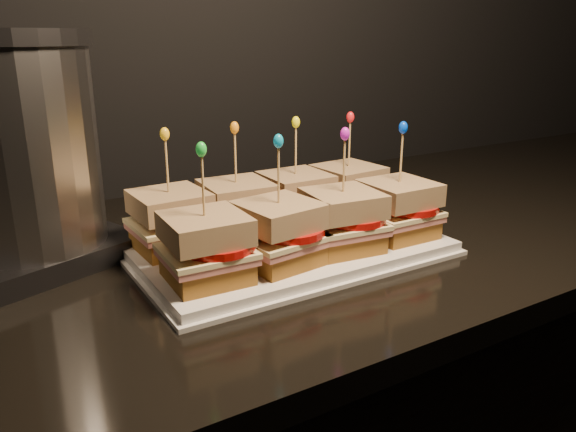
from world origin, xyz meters
TOP-DOWN VIEW (x-y plane):
  - granite_slab at (-0.06, 1.67)m, footprint 2.68×0.69m
  - platter at (-0.24, 1.60)m, footprint 0.41×0.25m
  - platter_rim at (-0.24, 1.60)m, footprint 0.42×0.26m
  - sandwich_0_bread_bot at (-0.38, 1.65)m, footprint 0.09×0.09m
  - sandwich_0_ham at (-0.38, 1.65)m, footprint 0.10×0.10m
  - sandwich_0_cheese at (-0.38, 1.65)m, footprint 0.10×0.10m
  - sandwich_0_tomato at (-0.37, 1.65)m, footprint 0.09×0.09m
  - sandwich_0_bread_top at (-0.38, 1.65)m, footprint 0.09×0.09m
  - sandwich_0_pick at (-0.38, 1.65)m, footprint 0.00×0.00m
  - sandwich_0_frill at (-0.38, 1.65)m, footprint 0.01×0.01m
  - sandwich_1_bread_bot at (-0.28, 1.65)m, footprint 0.09×0.09m
  - sandwich_1_ham at (-0.28, 1.65)m, footprint 0.10×0.10m
  - sandwich_1_cheese at (-0.28, 1.65)m, footprint 0.10×0.10m
  - sandwich_1_tomato at (-0.27, 1.65)m, footprint 0.09×0.09m
  - sandwich_1_bread_top at (-0.28, 1.65)m, footprint 0.09×0.09m
  - sandwich_1_pick at (-0.28, 1.65)m, footprint 0.00×0.00m
  - sandwich_1_frill at (-0.28, 1.65)m, footprint 0.01×0.01m
  - sandwich_2_bread_bot at (-0.19, 1.65)m, footprint 0.09×0.09m
  - sandwich_2_ham at (-0.19, 1.65)m, footprint 0.10×0.09m
  - sandwich_2_cheese at (-0.19, 1.65)m, footprint 0.10×0.10m
  - sandwich_2_tomato at (-0.17, 1.65)m, footprint 0.09×0.09m
  - sandwich_2_bread_top at (-0.19, 1.65)m, footprint 0.09×0.09m
  - sandwich_2_pick at (-0.19, 1.65)m, footprint 0.00×0.00m
  - sandwich_2_frill at (-0.19, 1.65)m, footprint 0.01×0.01m
  - sandwich_3_bread_bot at (-0.09, 1.65)m, footprint 0.09×0.09m
  - sandwich_3_ham at (-0.09, 1.65)m, footprint 0.10×0.10m
  - sandwich_3_cheese at (-0.09, 1.65)m, footprint 0.10×0.10m
  - sandwich_3_tomato at (-0.08, 1.65)m, footprint 0.09×0.09m
  - sandwich_3_bread_top at (-0.09, 1.65)m, footprint 0.10×0.10m
  - sandwich_3_pick at (-0.09, 1.65)m, footprint 0.00×0.00m
  - sandwich_3_frill at (-0.09, 1.65)m, footprint 0.01×0.01m
  - sandwich_4_bread_bot at (-0.38, 1.54)m, footprint 0.09×0.09m
  - sandwich_4_ham at (-0.38, 1.54)m, footprint 0.10×0.10m
  - sandwich_4_cheese at (-0.38, 1.54)m, footprint 0.10×0.10m
  - sandwich_4_tomato at (-0.37, 1.53)m, footprint 0.09×0.09m
  - sandwich_4_bread_top at (-0.38, 1.54)m, footprint 0.09×0.09m
  - sandwich_4_pick at (-0.38, 1.54)m, footprint 0.00×0.00m
  - sandwich_4_frill at (-0.38, 1.54)m, footprint 0.01×0.01m
  - sandwich_5_bread_bot at (-0.28, 1.54)m, footprint 0.10×0.10m
  - sandwich_5_ham at (-0.28, 1.54)m, footprint 0.11×0.10m
  - sandwich_5_cheese at (-0.28, 1.54)m, footprint 0.11×0.11m
  - sandwich_5_tomato at (-0.27, 1.53)m, footprint 0.09×0.09m
  - sandwich_5_bread_top at (-0.28, 1.54)m, footprint 0.10×0.10m
  - sandwich_5_pick at (-0.28, 1.54)m, footprint 0.00×0.00m
  - sandwich_5_frill at (-0.28, 1.54)m, footprint 0.01×0.01m
  - sandwich_6_bread_bot at (-0.19, 1.54)m, footprint 0.10×0.10m
  - sandwich_6_ham at (-0.19, 1.54)m, footprint 0.11×0.10m
  - sandwich_6_cheese at (-0.19, 1.54)m, footprint 0.11×0.11m
  - sandwich_6_tomato at (-0.17, 1.53)m, footprint 0.09×0.09m
  - sandwich_6_bread_top at (-0.19, 1.54)m, footprint 0.10×0.10m
  - sandwich_6_pick at (-0.19, 1.54)m, footprint 0.00×0.00m
  - sandwich_6_frill at (-0.19, 1.54)m, footprint 0.01×0.01m
  - sandwich_7_bread_bot at (-0.09, 1.54)m, footprint 0.09×0.09m
  - sandwich_7_ham at (-0.09, 1.54)m, footprint 0.10×0.09m
  - sandwich_7_cheese at (-0.09, 1.54)m, footprint 0.10×0.10m
  - sandwich_7_tomato at (-0.08, 1.53)m, footprint 0.09×0.09m
  - sandwich_7_bread_top at (-0.09, 1.54)m, footprint 0.09×0.09m
  - sandwich_7_pick at (-0.09, 1.54)m, footprint 0.00×0.00m
  - sandwich_7_frill at (-0.09, 1.54)m, footprint 0.01×0.01m
  - appliance_base at (-0.54, 1.75)m, footprint 0.28×0.26m
  - appliance_body at (-0.54, 1.75)m, footprint 0.19×0.19m
  - appliance_lid at (-0.54, 1.75)m, footprint 0.20×0.20m
  - appliance at (-0.54, 1.75)m, footprint 0.23×0.19m

SIDE VIEW (x-z plane):
  - granite_slab at x=-0.06m, z-range 0.84..0.87m
  - platter_rim at x=-0.24m, z-range 0.87..0.88m
  - platter at x=-0.24m, z-range 0.87..0.89m
  - appliance_base at x=-0.54m, z-range 0.87..0.90m
  - sandwich_0_bread_bot at x=-0.38m, z-range 0.89..0.91m
  - sandwich_1_bread_bot at x=-0.28m, z-range 0.89..0.91m
  - sandwich_2_bread_bot at x=-0.19m, z-range 0.89..0.91m
  - sandwich_3_bread_bot at x=-0.09m, z-range 0.89..0.91m
  - sandwich_4_bread_bot at x=-0.38m, z-range 0.89..0.91m
  - sandwich_5_bread_bot at x=-0.28m, z-range 0.89..0.91m
  - sandwich_6_bread_bot at x=-0.19m, z-range 0.89..0.91m
  - sandwich_7_bread_bot at x=-0.09m, z-range 0.89..0.91m
  - sandwich_0_ham at x=-0.38m, z-range 0.91..0.92m
  - sandwich_1_ham at x=-0.28m, z-range 0.91..0.92m
  - sandwich_2_ham at x=-0.19m, z-range 0.91..0.92m
  - sandwich_3_ham at x=-0.09m, z-range 0.91..0.92m
  - sandwich_4_ham at x=-0.38m, z-range 0.91..0.92m
  - sandwich_5_ham at x=-0.28m, z-range 0.91..0.92m
  - sandwich_6_ham at x=-0.19m, z-range 0.91..0.92m
  - sandwich_7_ham at x=-0.09m, z-range 0.91..0.92m
  - sandwich_0_cheese at x=-0.38m, z-range 0.92..0.93m
  - sandwich_1_cheese at x=-0.28m, z-range 0.92..0.93m
  - sandwich_2_cheese at x=-0.19m, z-range 0.92..0.93m
  - sandwich_3_cheese at x=-0.09m, z-range 0.92..0.93m
  - sandwich_4_cheese at x=-0.38m, z-range 0.92..0.93m
  - sandwich_5_cheese at x=-0.28m, z-range 0.92..0.93m
  - sandwich_6_cheese at x=-0.19m, z-range 0.92..0.93m
  - sandwich_7_cheese at x=-0.09m, z-range 0.92..0.93m
  - sandwich_0_tomato at x=-0.37m, z-range 0.93..0.93m
  - sandwich_1_tomato at x=-0.27m, z-range 0.93..0.93m
  - sandwich_2_tomato at x=-0.17m, z-range 0.93..0.93m
  - sandwich_3_tomato at x=-0.08m, z-range 0.93..0.93m
  - sandwich_4_tomato at x=-0.37m, z-range 0.93..0.93m
  - sandwich_5_tomato at x=-0.27m, z-range 0.93..0.93m
  - sandwich_6_tomato at x=-0.17m, z-range 0.93..0.93m
  - sandwich_7_tomato at x=-0.08m, z-range 0.93..0.93m
  - sandwich_0_bread_top at x=-0.38m, z-range 0.93..0.96m
  - sandwich_1_bread_top at x=-0.28m, z-range 0.93..0.96m
  - sandwich_2_bread_top at x=-0.19m, z-range 0.93..0.96m
  - sandwich_3_bread_top at x=-0.09m, z-range 0.93..0.96m
  - sandwich_4_bread_top at x=-0.38m, z-range 0.93..0.96m
  - sandwich_5_bread_top at x=-0.28m, z-range 0.93..0.96m
  - sandwich_6_bread_top at x=-0.19m, z-range 0.93..0.96m
  - sandwich_7_bread_top at x=-0.09m, z-range 0.93..0.96m
  - sandwich_0_pick at x=-0.38m, z-range 0.95..1.04m
  - sandwich_1_pick at x=-0.28m, z-range 0.95..1.04m
  - sandwich_2_pick at x=-0.19m, z-range 0.95..1.04m
  - sandwich_3_pick at x=-0.09m, z-range 0.95..1.04m
  - sandwich_4_pick at x=-0.38m, z-range 0.95..1.04m
  - sandwich_5_pick at x=-0.28m, z-range 0.95..1.04m
  - sandwich_6_pick at x=-0.19m, z-range 0.95..1.04m
  - sandwich_7_pick at x=-0.09m, z-range 0.95..1.04m
  - appliance at x=-0.54m, z-range 0.87..1.16m
  - appliance_body at x=-0.54m, z-range 0.90..1.15m
  - sandwich_0_frill at x=-0.38m, z-range 1.03..1.05m
  - sandwich_1_frill at x=-0.28m, z-range 1.03..1.05m
  - sandwich_2_frill at x=-0.19m, z-range 1.03..1.05m
  - sandwich_3_frill at x=-0.09m, z-range 1.03..1.05m
  - sandwich_4_frill at x=-0.38m, z-range 1.03..1.05m
  - sandwich_5_frill at x=-0.28m, z-range 1.03..1.05m
  - sandwich_6_frill at x=-0.19m, z-range 1.03..1.05m
  - sandwich_7_frill at x=-0.09m, z-range 1.03..1.05m
  - appliance_lid at x=-0.54m, z-range 1.15..1.16m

